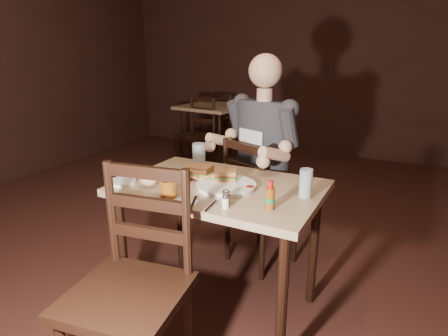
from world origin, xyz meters
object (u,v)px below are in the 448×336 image
at_px(main_table, 220,201).
at_px(dinner_plate, 226,186).
at_px(chair_far, 262,202).
at_px(bg_chair_far, 230,123).
at_px(glass_left, 199,155).
at_px(glass_right, 306,183).
at_px(bg_table, 213,112).
at_px(bg_chair_near, 194,136).
at_px(hot_sauce, 270,195).
at_px(diner, 259,132).
at_px(side_plate, 122,182).
at_px(chair_near, 126,295).
at_px(syrup_dispenser, 169,187).

bearing_deg(main_table, dinner_plate, -31.89).
distance_m(chair_far, bg_chair_far, 3.12).
height_order(glass_left, glass_right, glass_left).
relative_size(bg_table, bg_chair_near, 0.99).
distance_m(chair_far, glass_left, 0.60).
bearing_deg(hot_sauce, diner, 113.51).
xyz_separation_m(bg_chair_far, glass_left, (1.17, -3.09, 0.40)).
height_order(dinner_plate, side_plate, dinner_plate).
bearing_deg(side_plate, bg_chair_far, 104.73).
distance_m(chair_near, bg_chair_near, 3.22).
distance_m(chair_near, dinner_plate, 0.74).
xyz_separation_m(bg_table, syrup_dispenser, (1.28, -3.07, 0.15)).
height_order(chair_near, hot_sauce, chair_near).
bearing_deg(chair_near, diner, 77.94).
relative_size(main_table, syrup_dispenser, 9.96).
relative_size(glass_left, side_plate, 1.00).
bearing_deg(glass_left, glass_right, -17.94).
bearing_deg(hot_sauce, glass_right, 62.02).
relative_size(main_table, hot_sauce, 8.11).
xyz_separation_m(bg_chair_far, syrup_dispenser, (1.28, -3.62, 0.38)).
relative_size(chair_near, bg_chair_near, 1.09).
distance_m(hot_sauce, side_plate, 0.84).
relative_size(glass_left, syrup_dispenser, 1.34).
bearing_deg(chair_far, side_plate, 79.49).
xyz_separation_m(main_table, diner, (0.03, 0.54, 0.28)).
xyz_separation_m(chair_far, syrup_dispenser, (-0.19, -0.86, 0.37)).
xyz_separation_m(syrup_dispenser, side_plate, (-0.35, 0.07, -0.05)).
distance_m(main_table, bg_table, 3.13).
relative_size(hot_sauce, side_plate, 0.92).
xyz_separation_m(chair_near, glass_left, (-0.16, 0.94, 0.34)).
height_order(diner, glass_right, diner).
distance_m(chair_far, hot_sauce, 0.92).
bearing_deg(side_plate, bg_chair_near, 110.87).
height_order(bg_chair_near, glass_left, same).
relative_size(diner, glass_right, 6.77).
bearing_deg(side_plate, glass_right, 12.83).
relative_size(bg_chair_near, glass_left, 6.18).
xyz_separation_m(diner, dinner_plate, (0.02, -0.57, -0.18)).
bearing_deg(bg_table, bg_chair_near, -90.00).
bearing_deg(diner, chair_far, 90.00).
height_order(bg_chair_near, hot_sauce, bg_chair_near).
distance_m(diner, syrup_dispenser, 0.84).
height_order(chair_far, dinner_plate, chair_far).
height_order(dinner_plate, hot_sauce, hot_sauce).
height_order(bg_table, side_plate, side_plate).
distance_m(chair_far, bg_chair_near, 2.22).
height_order(chair_far, bg_chair_near, bg_chair_near).
bearing_deg(hot_sauce, bg_table, 120.70).
relative_size(chair_far, chair_near, 0.91).
bearing_deg(bg_chair_near, side_plate, -60.21).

